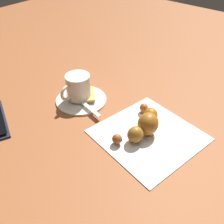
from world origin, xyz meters
The scene contains 7 objects.
ground_plane centered at (0.00, 0.00, 0.00)m, with size 1.80×1.80×0.00m, color brown.
saucer centered at (-0.08, 0.02, 0.00)m, with size 0.12×0.12×0.01m, color silver.
espresso_cup centered at (-0.09, 0.01, 0.04)m, with size 0.06×0.08×0.06m.
teaspoon centered at (-0.08, 0.01, 0.01)m, with size 0.13×0.04×0.01m.
sugar_packet centered at (-0.07, 0.04, 0.01)m, with size 0.06×0.02×0.01m, color tan.
napkin centered at (0.11, 0.02, 0.00)m, with size 0.19×0.19×0.00m, color white.
croissant centered at (0.10, 0.02, 0.02)m, with size 0.08×0.14×0.05m.
Camera 1 is at (0.30, -0.32, 0.36)m, focal length 41.14 mm.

